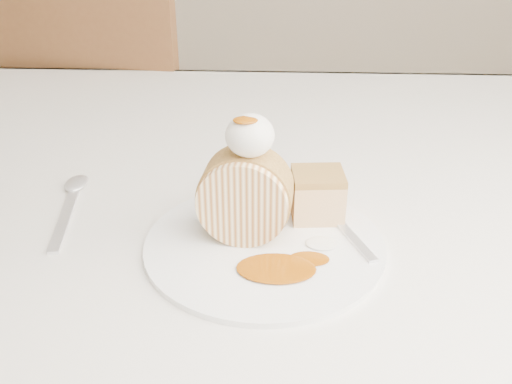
{
  "coord_description": "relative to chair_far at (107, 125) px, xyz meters",
  "views": [
    {
      "loc": [
        0.02,
        -0.56,
        1.12
      ],
      "look_at": [
        -0.0,
        -0.02,
        0.82
      ],
      "focal_mm": 40.0,
      "sensor_mm": 36.0,
      "label": 1
    }
  ],
  "objects": [
    {
      "name": "plate",
      "position": [
        0.44,
        -0.82,
        0.19
      ],
      "size": [
        0.29,
        0.29,
        0.01
      ],
      "primitive_type": "cylinder",
      "rotation": [
        0.0,
        0.0,
        0.08
      ],
      "color": "white",
      "rests_on": "table"
    },
    {
      "name": "chair_far",
      "position": [
        0.0,
        0.0,
        0.0
      ],
      "size": [
        0.5,
        0.5,
        0.98
      ],
      "rotation": [
        0.0,
        0.0,
        3.05
      ],
      "color": "brown",
      "rests_on": "ground"
    },
    {
      "name": "caramel_drizzle",
      "position": [
        0.41,
        -0.81,
        0.35
      ],
      "size": [
        0.03,
        0.02,
        0.01
      ],
      "primitive_type": "ellipsoid",
      "color": "#8D4305",
      "rests_on": "whipped_cream"
    },
    {
      "name": "whipped_cream",
      "position": [
        0.42,
        -0.81,
        0.32
      ],
      "size": [
        0.05,
        0.05,
        0.05
      ],
      "primitive_type": "ellipsoid",
      "color": "white",
      "rests_on": "roulade_slice"
    },
    {
      "name": "fork",
      "position": [
        0.53,
        -0.8,
        0.2
      ],
      "size": [
        0.08,
        0.16,
        0.0
      ],
      "primitive_type": "cube",
      "rotation": [
        0.0,
        0.0,
        0.38
      ],
      "color": "silver",
      "rests_on": "plate"
    },
    {
      "name": "table",
      "position": [
        0.43,
        -0.59,
        0.1
      ],
      "size": [
        1.4,
        0.9,
        0.75
      ],
      "color": "silver",
      "rests_on": "ground"
    },
    {
      "name": "spoon",
      "position": [
        0.19,
        -0.78,
        0.19
      ],
      "size": [
        0.05,
        0.18,
        0.0
      ],
      "primitive_type": "cube",
      "rotation": [
        0.0,
        0.0,
        0.16
      ],
      "color": "silver",
      "rests_on": "table"
    },
    {
      "name": "caramel_pool",
      "position": [
        0.45,
        -0.87,
        0.2
      ],
      "size": [
        0.09,
        0.06,
        0.0
      ],
      "primitive_type": null,
      "rotation": [
        0.0,
        0.0,
        0.08
      ],
      "color": "#8D4305",
      "rests_on": "plate"
    },
    {
      "name": "roulade_slice",
      "position": [
        0.41,
        -0.81,
        0.25
      ],
      "size": [
        0.1,
        0.06,
        0.1
      ],
      "primitive_type": "cylinder",
      "rotation": [
        1.57,
        0.0,
        -0.09
      ],
      "color": "#FFE7B1",
      "rests_on": "plate"
    },
    {
      "name": "cake_chunk",
      "position": [
        0.5,
        -0.76,
        0.22
      ],
      "size": [
        0.06,
        0.06,
        0.05
      ],
      "primitive_type": "cube",
      "rotation": [
        0.0,
        0.0,
        0.08
      ],
      "color": "#AB8140",
      "rests_on": "plate"
    }
  ]
}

